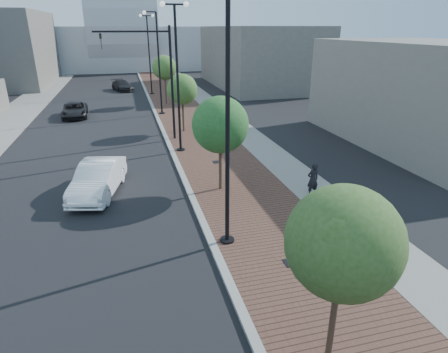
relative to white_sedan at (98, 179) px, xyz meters
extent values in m
cube|color=#4C2D23|center=(7.91, 23.80, -0.76)|extent=(7.00, 140.00, 0.12)
cube|color=slate|center=(10.61, 23.80, -0.75)|extent=(2.40, 140.00, 0.13)
cube|color=gray|center=(4.41, 23.80, -0.75)|extent=(0.30, 140.00, 0.14)
cube|color=slate|center=(-8.59, 23.80, -0.76)|extent=(4.00, 140.00, 0.12)
imported|color=white|center=(0.00, 0.00, 0.00)|extent=(2.86, 5.24, 1.64)
imported|color=black|center=(-2.98, 18.84, -0.16)|extent=(2.37, 4.80, 1.31)
imported|color=black|center=(1.48, 33.99, -0.15)|extent=(3.14, 4.94, 1.33)
imported|color=black|center=(10.28, -2.97, 0.04)|extent=(0.67, 0.48, 1.72)
cylinder|color=black|center=(5.01, -6.20, -0.72)|extent=(0.56, 0.56, 0.20)
cylinder|color=black|center=(5.01, -6.20, 3.80)|extent=(0.16, 0.16, 9.00)
cylinder|color=black|center=(5.01, 5.80, -0.72)|extent=(0.56, 0.56, 0.20)
cylinder|color=black|center=(5.01, 5.80, 3.80)|extent=(0.16, 0.16, 9.00)
cylinder|color=black|center=(5.01, 5.80, 8.30)|extent=(1.40, 0.10, 0.10)
sphere|color=silver|center=(4.31, 5.80, 8.30)|extent=(0.32, 0.32, 0.32)
sphere|color=silver|center=(5.71, 5.80, 8.30)|extent=(0.32, 0.32, 0.32)
cylinder|color=black|center=(5.01, 17.80, -0.72)|extent=(0.56, 0.56, 0.20)
cylinder|color=black|center=(5.01, 17.80, 3.80)|extent=(0.16, 0.16, 9.00)
cylinder|color=black|center=(4.51, 17.80, 8.30)|extent=(1.00, 0.10, 0.10)
sphere|color=silver|center=(4.01, 17.80, 8.23)|extent=(0.32, 0.32, 0.32)
cylinder|color=black|center=(5.01, 29.80, -0.72)|extent=(0.56, 0.56, 0.20)
cylinder|color=black|center=(5.01, 29.80, 3.80)|extent=(0.16, 0.16, 9.00)
cylinder|color=black|center=(5.01, 29.80, 8.30)|extent=(1.40, 0.10, 0.10)
sphere|color=silver|center=(4.31, 29.80, 8.30)|extent=(0.32, 0.32, 0.32)
sphere|color=silver|center=(5.71, 29.80, 8.30)|extent=(0.32, 0.32, 0.32)
cylinder|color=black|center=(5.01, 8.80, 3.18)|extent=(0.18, 0.18, 8.00)
cylinder|color=black|center=(2.51, 8.80, 6.78)|extent=(5.00, 0.12, 0.12)
imported|color=black|center=(0.51, 8.80, 6.18)|extent=(0.16, 0.20, 1.00)
cylinder|color=#382619|center=(6.01, -12.20, 0.80)|extent=(0.16, 0.16, 3.24)
sphere|color=#2F501B|center=(6.01, -12.20, 2.65)|extent=(2.61, 2.61, 2.61)
sphere|color=#2F501B|center=(6.41, -11.90, 2.42)|extent=(1.82, 1.82, 1.82)
sphere|color=#2F501B|center=(5.71, -12.50, 2.97)|extent=(1.56, 1.56, 1.56)
cylinder|color=#382619|center=(6.01, -1.20, 0.80)|extent=(0.16, 0.16, 3.24)
sphere|color=#1D531C|center=(6.01, -1.20, 2.65)|extent=(2.77, 2.77, 2.77)
sphere|color=#1D531C|center=(6.41, -0.90, 2.42)|extent=(1.94, 1.94, 1.94)
sphere|color=#1D531C|center=(5.71, -1.50, 2.98)|extent=(1.66, 1.66, 1.66)
cylinder|color=#382619|center=(6.01, 10.80, 0.77)|extent=(0.16, 0.16, 3.17)
sphere|color=#335F20|center=(6.01, 10.80, 2.58)|extent=(2.36, 2.36, 2.36)
sphere|color=#335F20|center=(6.41, 11.10, 2.36)|extent=(1.65, 1.65, 1.65)
sphere|color=#335F20|center=(5.71, 10.50, 2.90)|extent=(1.42, 1.42, 1.42)
cylinder|color=#382619|center=(6.01, 22.80, 1.01)|extent=(0.16, 0.16, 3.65)
sphere|color=#325C1F|center=(6.01, 22.80, 3.09)|extent=(2.55, 2.55, 2.55)
sphere|color=#325C1F|center=(6.41, 23.10, 2.83)|extent=(1.78, 1.78, 1.78)
sphere|color=#325C1F|center=(5.71, 22.50, 3.46)|extent=(1.53, 1.53, 1.53)
cube|color=#AAAEB5|center=(2.41, 68.80, 3.18)|extent=(50.00, 28.00, 8.00)
cube|color=#5E5B55|center=(20.41, 33.80, 3.18)|extent=(12.00, 22.00, 8.00)
cube|color=slate|center=(22.41, 3.80, 2.68)|extent=(10.00, 16.00, 7.00)
cube|color=black|center=(6.81, -8.20, -0.69)|extent=(0.50, 0.50, 0.02)
cube|color=black|center=(6.81, 2.80, -0.69)|extent=(0.50, 0.50, 0.02)
camera|label=1|loc=(1.68, -18.37, 7.03)|focal=30.02mm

